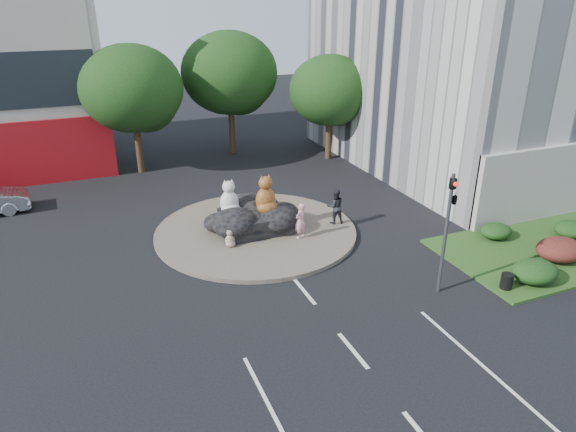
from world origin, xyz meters
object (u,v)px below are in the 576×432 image
object	(u,v)px
cat_white	(229,197)
cat_tabby	(266,194)
kitten_white	(294,223)
kitten_calico	(230,238)
pedestrian_dark	(335,206)
litter_bin	(507,281)
pedestrian_pink	(301,221)

from	to	relation	value
cat_white	cat_tabby	bearing A→B (deg)	-14.00
kitten_white	kitten_calico	bearing A→B (deg)	179.86
kitten_white	pedestrian_dark	world-z (taller)	pedestrian_dark
cat_white	kitten_calico	xyz separation A→B (m)	(-0.52, -1.71, -1.35)
cat_white	cat_tabby	size ratio (longest dim) A/B	0.90
litter_bin	kitten_white	bearing A→B (deg)	125.91
cat_white	cat_tabby	distance (m)	1.78
cat_white	pedestrian_dark	world-z (taller)	cat_white
cat_tabby	pedestrian_pink	xyz separation A→B (m)	(1.19, -1.57, -0.99)
cat_white	pedestrian_dark	bearing A→B (deg)	-9.36
kitten_white	litter_bin	bearing A→B (deg)	-60.78
kitten_white	pedestrian_pink	world-z (taller)	pedestrian_pink
pedestrian_dark	litter_bin	world-z (taller)	pedestrian_dark
cat_white	pedestrian_pink	world-z (taller)	cat_white
kitten_calico	litter_bin	size ratio (longest dim) A/B	1.38
kitten_calico	litter_bin	distance (m)	12.03
pedestrian_dark	litter_bin	xyz separation A→B (m)	(3.55, -8.17, -0.68)
kitten_calico	pedestrian_dark	world-z (taller)	pedestrian_dark
cat_white	kitten_calico	distance (m)	2.24
kitten_calico	pedestrian_pink	world-z (taller)	pedestrian_pink
kitten_calico	pedestrian_dark	size ratio (longest dim) A/B	0.47
kitten_white	litter_bin	distance (m)	9.96
pedestrian_pink	kitten_white	bearing A→B (deg)	-121.31
cat_tabby	pedestrian_pink	distance (m)	2.21
kitten_white	pedestrian_dark	bearing A→B (deg)	-4.02
kitten_white	pedestrian_pink	bearing A→B (deg)	-98.25
pedestrian_dark	litter_bin	size ratio (longest dim) A/B	2.91
cat_white	pedestrian_pink	bearing A→B (deg)	-32.56
cat_white	kitten_calico	bearing A→B (deg)	-103.33
cat_white	kitten_white	size ratio (longest dim) A/B	1.96
kitten_calico	pedestrian_pink	bearing A→B (deg)	18.82
cat_white	kitten_calico	world-z (taller)	cat_white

